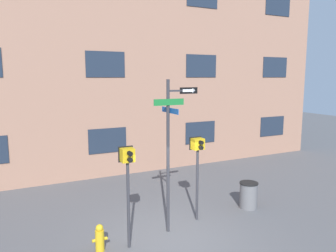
{
  "coord_description": "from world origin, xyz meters",
  "views": [
    {
      "loc": [
        -3.89,
        -7.58,
        4.43
      ],
      "look_at": [
        0.07,
        0.43,
        3.09
      ],
      "focal_mm": 35.0,
      "sensor_mm": 36.0,
      "label": 1
    }
  ],
  "objects_px": {
    "pedestrian_signal_left": "(128,170)",
    "trash_bin": "(248,195)",
    "street_sign_pole": "(171,143)",
    "pedestrian_signal_right": "(198,155)",
    "fire_hydrant": "(100,238)"
  },
  "relations": [
    {
      "from": "pedestrian_signal_left",
      "to": "pedestrian_signal_right",
      "type": "height_order",
      "value": "pedestrian_signal_left"
    },
    {
      "from": "pedestrian_signal_right",
      "to": "trash_bin",
      "type": "bearing_deg",
      "value": 0.53
    },
    {
      "from": "street_sign_pole",
      "to": "fire_hydrant",
      "type": "distance_m",
      "value": 3.1
    },
    {
      "from": "street_sign_pole",
      "to": "trash_bin",
      "type": "relative_size",
      "value": 4.89
    },
    {
      "from": "pedestrian_signal_left",
      "to": "fire_hydrant",
      "type": "height_order",
      "value": "pedestrian_signal_left"
    },
    {
      "from": "pedestrian_signal_left",
      "to": "fire_hydrant",
      "type": "xyz_separation_m",
      "value": [
        -0.73,
        0.16,
        -1.75
      ]
    },
    {
      "from": "street_sign_pole",
      "to": "trash_bin",
      "type": "distance_m",
      "value": 3.82
    },
    {
      "from": "pedestrian_signal_left",
      "to": "pedestrian_signal_right",
      "type": "bearing_deg",
      "value": 15.07
    },
    {
      "from": "pedestrian_signal_right",
      "to": "fire_hydrant",
      "type": "relative_size",
      "value": 3.65
    },
    {
      "from": "trash_bin",
      "to": "pedestrian_signal_left",
      "type": "bearing_deg",
      "value": -171.4
    },
    {
      "from": "street_sign_pole",
      "to": "trash_bin",
      "type": "bearing_deg",
      "value": 6.1
    },
    {
      "from": "pedestrian_signal_right",
      "to": "pedestrian_signal_left",
      "type": "bearing_deg",
      "value": -164.93
    },
    {
      "from": "pedestrian_signal_left",
      "to": "fire_hydrant",
      "type": "bearing_deg",
      "value": 167.98
    },
    {
      "from": "pedestrian_signal_left",
      "to": "trash_bin",
      "type": "xyz_separation_m",
      "value": [
        4.54,
        0.69,
        -1.65
      ]
    },
    {
      "from": "fire_hydrant",
      "to": "trash_bin",
      "type": "xyz_separation_m",
      "value": [
        5.27,
        0.53,
        0.1
      ]
    }
  ]
}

